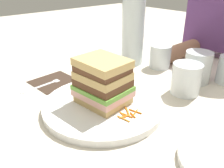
# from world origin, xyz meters

# --- Properties ---
(ground_plane) EXTENTS (3.00, 3.00, 0.00)m
(ground_plane) POSITION_xyz_m (0.00, 0.00, 0.00)
(ground_plane) COLOR beige
(main_plate) EXTENTS (0.30, 0.30, 0.02)m
(main_plate) POSITION_xyz_m (0.02, -0.00, 0.01)
(main_plate) COLOR white
(main_plate) RESTS_ON ground_plane
(sandwich) EXTENTS (0.13, 0.11, 0.11)m
(sandwich) POSITION_xyz_m (0.02, -0.00, 0.07)
(sandwich) COLOR tan
(sandwich) RESTS_ON main_plate
(carrot_shred_0) EXTENTS (0.01, 0.03, 0.00)m
(carrot_shred_0) POSITION_xyz_m (-0.09, -0.00, 0.02)
(carrot_shred_0) COLOR orange
(carrot_shred_0) RESTS_ON main_plate
(carrot_shred_1) EXTENTS (0.02, 0.02, 0.00)m
(carrot_shred_1) POSITION_xyz_m (-0.04, 0.00, 0.02)
(carrot_shred_1) COLOR orange
(carrot_shred_1) RESTS_ON main_plate
(carrot_shred_2) EXTENTS (0.02, 0.01, 0.00)m
(carrot_shred_2) POSITION_xyz_m (-0.07, 0.01, 0.02)
(carrot_shred_2) COLOR orange
(carrot_shred_2) RESTS_ON main_plate
(carrot_shred_3) EXTENTS (0.02, 0.01, 0.00)m
(carrot_shred_3) POSITION_xyz_m (-0.06, -0.02, 0.02)
(carrot_shred_3) COLOR orange
(carrot_shred_3) RESTS_ON main_plate
(carrot_shred_4) EXTENTS (0.03, 0.01, 0.00)m
(carrot_shred_4) POSITION_xyz_m (-0.06, 0.01, 0.02)
(carrot_shred_4) COLOR orange
(carrot_shred_4) RESTS_ON main_plate
(carrot_shred_5) EXTENTS (0.02, 0.01, 0.00)m
(carrot_shred_5) POSITION_xyz_m (-0.07, 0.01, 0.02)
(carrot_shred_5) COLOR orange
(carrot_shred_5) RESTS_ON main_plate
(carrot_shred_6) EXTENTS (0.01, 0.03, 0.00)m
(carrot_shred_6) POSITION_xyz_m (-0.06, -0.01, 0.02)
(carrot_shred_6) COLOR orange
(carrot_shred_6) RESTS_ON main_plate
(carrot_shred_7) EXTENTS (0.02, 0.03, 0.00)m
(carrot_shred_7) POSITION_xyz_m (-0.06, 0.00, 0.02)
(carrot_shred_7) COLOR orange
(carrot_shred_7) RESTS_ON main_plate
(carrot_shred_8) EXTENTS (0.03, 0.01, 0.00)m
(carrot_shred_8) POSITION_xyz_m (0.11, -0.02, 0.02)
(carrot_shred_8) COLOR orange
(carrot_shred_8) RESTS_ON main_plate
(carrot_shred_9) EXTENTS (0.03, 0.01, 0.00)m
(carrot_shred_9) POSITION_xyz_m (0.10, 0.03, 0.02)
(carrot_shred_9) COLOR orange
(carrot_shred_9) RESTS_ON main_plate
(carrot_shred_10) EXTENTS (0.02, 0.01, 0.00)m
(carrot_shred_10) POSITION_xyz_m (0.08, 0.02, 0.02)
(carrot_shred_10) COLOR orange
(carrot_shred_10) RESTS_ON main_plate
(carrot_shred_11) EXTENTS (0.02, 0.01, 0.00)m
(carrot_shred_11) POSITION_xyz_m (0.09, -0.01, 0.02)
(carrot_shred_11) COLOR orange
(carrot_shred_11) RESTS_ON main_plate
(carrot_shred_12) EXTENTS (0.01, 0.02, 0.00)m
(carrot_shred_12) POSITION_xyz_m (0.10, -0.01, 0.02)
(carrot_shred_12) COLOR orange
(carrot_shred_12) RESTS_ON main_plate
(carrot_shred_13) EXTENTS (0.03, 0.02, 0.00)m
(carrot_shred_13) POSITION_xyz_m (0.09, 0.01, 0.02)
(carrot_shred_13) COLOR orange
(carrot_shred_13) RESTS_ON main_plate
(carrot_shred_14) EXTENTS (0.02, 0.01, 0.00)m
(carrot_shred_14) POSITION_xyz_m (0.11, 0.01, 0.02)
(carrot_shred_14) COLOR orange
(carrot_shred_14) RESTS_ON main_plate
(carrot_shred_15) EXTENTS (0.03, 0.01, 0.00)m
(carrot_shred_15) POSITION_xyz_m (0.10, -0.00, 0.02)
(carrot_shred_15) COLOR orange
(carrot_shred_15) RESTS_ON main_plate
(carrot_shred_16) EXTENTS (0.01, 0.03, 0.00)m
(carrot_shred_16) POSITION_xyz_m (0.11, 0.02, 0.02)
(carrot_shred_16) COLOR orange
(carrot_shred_16) RESTS_ON main_plate
(napkin_dark) EXTENTS (0.13, 0.13, 0.00)m
(napkin_dark) POSITION_xyz_m (-0.20, -0.02, 0.00)
(napkin_dark) COLOR #38281E
(napkin_dark) RESTS_ON ground_plane
(fork) EXTENTS (0.03, 0.17, 0.00)m
(fork) POSITION_xyz_m (-0.20, -0.04, 0.00)
(fork) COLOR silver
(fork) RESTS_ON napkin_dark
(knife) EXTENTS (0.03, 0.20, 0.00)m
(knife) POSITION_xyz_m (0.21, -0.00, 0.00)
(knife) COLOR silver
(knife) RESTS_ON ground_plane
(juice_glass) EXTENTS (0.08, 0.08, 0.09)m
(juice_glass) POSITION_xyz_m (0.11, 0.22, 0.04)
(juice_glass) COLOR white
(juice_glass) RESTS_ON ground_plane
(water_bottle) EXTENTS (0.08, 0.08, 0.29)m
(water_bottle) POSITION_xyz_m (-0.16, 0.29, 0.13)
(water_bottle) COLOR silver
(water_bottle) RESTS_ON ground_plane
(empty_tumbler_0) EXTENTS (0.08, 0.08, 0.09)m
(empty_tumbler_0) POSITION_xyz_m (0.09, 0.32, 0.05)
(empty_tumbler_0) COLOR silver
(empty_tumbler_0) RESTS_ON ground_plane
(empty_tumbler_1) EXTENTS (0.07, 0.07, 0.08)m
(empty_tumbler_1) POSITION_xyz_m (-0.06, 0.33, 0.04)
(empty_tumbler_1) COLOR silver
(empty_tumbler_1) RESTS_ON ground_plane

